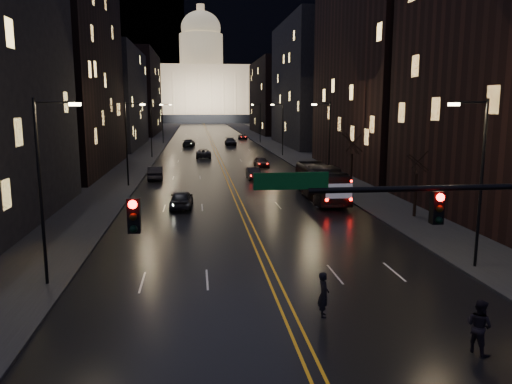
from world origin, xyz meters
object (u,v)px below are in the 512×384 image
object	(u,v)px
oncoming_car_b	(155,173)
pedestrian_b	(479,326)
pedestrian_a	(324,295)
traffic_signal	(509,221)
bus	(321,182)
oncoming_car_a	(181,199)
receding_car_a	(254,174)

from	to	relation	value
oncoming_car_b	pedestrian_b	size ratio (longest dim) A/B	2.45
pedestrian_a	traffic_signal	bearing A→B (deg)	-129.37
traffic_signal	bus	size ratio (longest dim) A/B	1.52
oncoming_car_a	pedestrian_a	distance (m)	23.97
receding_car_a	pedestrian_b	size ratio (longest dim) A/B	2.15
traffic_signal	oncoming_car_b	size ratio (longest dim) A/B	3.57
oncoming_car_b	pedestrian_b	world-z (taller)	pedestrian_b
oncoming_car_a	pedestrian_a	world-z (taller)	pedestrian_a
bus	oncoming_car_b	size ratio (longest dim) A/B	2.35
bus	pedestrian_a	bearing A→B (deg)	-103.51
oncoming_car_a	pedestrian_a	xyz separation A→B (m)	(6.44, -23.09, 0.17)
oncoming_car_b	traffic_signal	bearing A→B (deg)	104.86
pedestrian_a	pedestrian_b	size ratio (longest dim) A/B	0.97
bus	traffic_signal	bearing A→B (deg)	-92.99
pedestrian_b	pedestrian_a	bearing A→B (deg)	27.20
oncoming_car_b	pedestrian_a	world-z (taller)	pedestrian_a
traffic_signal	pedestrian_b	xyz separation A→B (m)	(0.15, 1.38, -4.11)
bus	pedestrian_a	size ratio (longest dim) A/B	5.92
receding_car_a	oncoming_car_b	bearing A→B (deg)	173.80
oncoming_car_b	bus	bearing A→B (deg)	135.56
bus	oncoming_car_b	world-z (taller)	bus
receding_car_a	pedestrian_a	xyz separation A→B (m)	(-1.59, -38.76, 0.26)
oncoming_car_a	oncoming_car_b	xyz separation A→B (m)	(-3.45, 16.83, 0.01)
bus	pedestrian_b	world-z (taller)	bus
receding_car_a	pedestrian_a	distance (m)	38.80
bus	pedestrian_b	size ratio (longest dim) A/B	5.75
pedestrian_a	pedestrian_b	bearing A→B (deg)	-119.25
traffic_signal	oncoming_car_a	bearing A→B (deg)	111.30
pedestrian_a	oncoming_car_b	bearing A→B (deg)	22.45
receding_car_a	pedestrian_a	size ratio (longest dim) A/B	2.21
traffic_signal	receding_car_a	xyz separation A→B (m)	(-2.93, 43.77, -4.40)
traffic_signal	receding_car_a	bearing A→B (deg)	93.83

